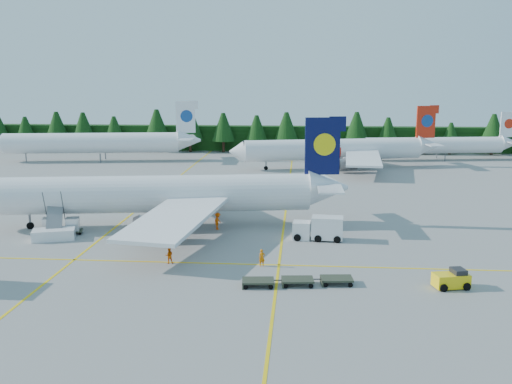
# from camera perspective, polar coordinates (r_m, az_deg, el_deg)

# --- Properties ---
(ground) EXTENTS (320.00, 320.00, 0.00)m
(ground) POSITION_cam_1_polar(r_m,az_deg,el_deg) (60.71, -3.16, -5.37)
(ground) COLOR gray
(ground) RESTS_ON ground
(taxi_stripe_a) EXTENTS (0.25, 120.00, 0.01)m
(taxi_stripe_a) POSITION_cam_1_polar(r_m,az_deg,el_deg) (82.52, -10.97, -1.09)
(taxi_stripe_a) COLOR yellow
(taxi_stripe_a) RESTS_ON ground
(taxi_stripe_b) EXTENTS (0.25, 120.00, 0.01)m
(taxi_stripe_b) POSITION_cam_1_polar(r_m,az_deg,el_deg) (79.58, 3.05, -1.35)
(taxi_stripe_b) COLOR yellow
(taxi_stripe_b) RESTS_ON ground
(taxi_stripe_cross) EXTENTS (80.00, 0.25, 0.01)m
(taxi_stripe_cross) POSITION_cam_1_polar(r_m,az_deg,el_deg) (55.05, -4.00, -7.14)
(taxi_stripe_cross) COLOR yellow
(taxi_stripe_cross) RESTS_ON ground
(treeline_hedge) EXTENTS (220.00, 4.00, 6.00)m
(treeline_hedge) POSITION_cam_1_polar(r_m,az_deg,el_deg) (140.60, 1.30, 5.39)
(treeline_hedge) COLOR black
(treeline_hedge) RESTS_ON ground
(airliner_navy) EXTENTS (44.11, 36.04, 12.89)m
(airliner_navy) POSITION_cam_1_polar(r_m,az_deg,el_deg) (68.61, -11.03, -0.28)
(airliner_navy) COLOR white
(airliner_navy) RESTS_ON ground
(airliner_red) EXTENTS (40.91, 33.26, 12.09)m
(airliner_red) POSITION_cam_1_polar(r_m,az_deg,el_deg) (113.05, 7.36, 4.19)
(airliner_red) COLOR white
(airliner_red) RESTS_ON ground
(airliner_far_left) EXTENTS (43.37, 10.18, 12.66)m
(airliner_far_left) POSITION_cam_1_polar(r_m,az_deg,el_deg) (127.27, -16.63, 4.75)
(airliner_far_left) COLOR white
(airliner_far_left) RESTS_ON ground
(airliner_far_right) EXTENTS (35.40, 8.47, 10.34)m
(airliner_far_right) POSITION_cam_1_polar(r_m,az_deg,el_deg) (129.51, 16.92, 4.51)
(airliner_far_right) COLOR white
(airliner_far_right) RESTS_ON ground
(airstairs) EXTENTS (4.94, 6.71, 4.00)m
(airstairs) POSITION_cam_1_polar(r_m,az_deg,el_deg) (66.80, -19.55, -3.69)
(airstairs) COLOR white
(airstairs) RESTS_ON ground
(service_truck) EXTENTS (5.57, 2.41, 2.62)m
(service_truck) POSITION_cam_1_polar(r_m,az_deg,el_deg) (62.82, 6.24, -3.62)
(service_truck) COLOR white
(service_truck) RESTS_ON ground
(baggage_tug) EXTENTS (3.15, 2.15, 1.54)m
(baggage_tug) POSITION_cam_1_polar(r_m,az_deg,el_deg) (51.35, 19.00, -8.24)
(baggage_tug) COLOR yellow
(baggage_tug) RESTS_ON ground
(dolly_train) EXTENTS (9.55, 2.99, 0.16)m
(dolly_train) POSITION_cam_1_polar(r_m,az_deg,el_deg) (49.37, 4.18, -8.72)
(dolly_train) COLOR #353C2C
(dolly_train) RESTS_ON ground
(uld_pair) EXTENTS (5.00, 2.30, 1.57)m
(uld_pair) POSITION_cam_1_polar(r_m,az_deg,el_deg) (68.50, -18.90, -3.13)
(uld_pair) COLOR #353C2C
(uld_pair) RESTS_ON ground
(crew_a) EXTENTS (0.70, 0.58, 1.63)m
(crew_a) POSITION_cam_1_polar(r_m,az_deg,el_deg) (53.92, 0.59, -6.60)
(crew_a) COLOR orange
(crew_a) RESTS_ON ground
(crew_b) EXTENTS (0.89, 0.78, 1.55)m
(crew_b) POSITION_cam_1_polar(r_m,az_deg,el_deg) (55.37, -8.68, -6.30)
(crew_b) COLOR #FD5E05
(crew_b) RESTS_ON ground
(crew_c) EXTENTS (0.77, 0.95, 2.01)m
(crew_c) POSITION_cam_1_polar(r_m,az_deg,el_deg) (66.87, -3.85, -2.92)
(crew_c) COLOR #FC5405
(crew_c) RESTS_ON ground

